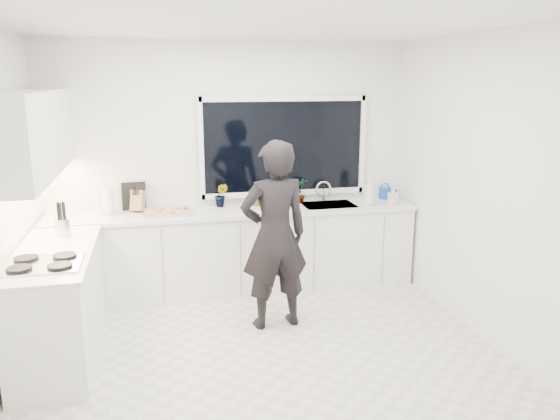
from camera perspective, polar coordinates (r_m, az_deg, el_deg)
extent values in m
cube|color=beige|center=(4.88, -1.86, -14.62)|extent=(4.00, 3.50, 0.02)
cube|color=white|center=(6.11, -5.16, 4.64)|extent=(4.00, 0.02, 2.70)
cube|color=white|center=(5.17, 20.46, 2.17)|extent=(0.02, 3.50, 2.70)
cube|color=white|center=(4.32, -2.16, 19.06)|extent=(4.00, 3.50, 0.02)
cube|color=black|center=(6.16, 0.42, 6.65)|extent=(1.80, 0.02, 1.00)
cube|color=white|center=(6.03, -4.57, -4.39)|extent=(3.92, 0.58, 0.88)
cube|color=white|center=(5.01, -22.08, -9.22)|extent=(0.58, 1.60, 0.88)
cube|color=silver|center=(5.89, -4.64, -0.16)|extent=(3.94, 0.62, 0.04)
cube|color=silver|center=(4.86, -22.56, -4.20)|extent=(0.62, 1.60, 0.04)
cube|color=white|center=(5.04, -24.28, 7.31)|extent=(0.34, 2.10, 0.70)
cube|color=silver|center=(6.14, 5.09, 0.12)|extent=(0.58, 0.42, 0.14)
cylinder|color=silver|center=(6.29, 4.56, 1.95)|extent=(0.03, 0.03, 0.22)
cube|color=black|center=(4.53, -23.55, -5.12)|extent=(0.56, 0.48, 0.03)
imported|color=black|center=(5.03, -0.58, -2.70)|extent=(0.70, 0.51, 1.77)
cube|color=silver|center=(5.81, -11.65, -0.25)|extent=(0.53, 0.41, 0.03)
cube|color=red|center=(5.80, -11.66, -0.08)|extent=(0.48, 0.36, 0.01)
cylinder|color=#123FA9|center=(6.52, 10.88, 1.76)|extent=(0.18, 0.18, 0.13)
cylinder|color=silver|center=(5.93, -17.48, 0.82)|extent=(0.12, 0.12, 0.26)
cube|color=#996647|center=(5.95, -14.64, 0.87)|extent=(0.16, 0.14, 0.22)
cylinder|color=silver|center=(5.26, -21.76, -1.68)|extent=(0.13, 0.13, 0.16)
cube|color=black|center=(6.05, -14.87, 1.34)|extent=(0.22, 0.07, 0.28)
cube|color=black|center=(6.05, -15.03, 1.43)|extent=(0.25, 0.02, 0.30)
imported|color=#26662D|center=(6.00, -6.17, 1.56)|extent=(0.17, 0.16, 0.26)
imported|color=#26662D|center=(6.06, -2.52, 1.72)|extent=(0.20, 0.23, 0.26)
imported|color=#26662D|center=(6.13, 0.74, 1.86)|extent=(0.20, 0.20, 0.26)
imported|color=#26662D|center=(6.17, 2.23, 2.07)|extent=(0.17, 0.14, 0.29)
imported|color=#D8BF66|center=(6.10, 9.30, 1.92)|extent=(0.16, 0.16, 0.32)
imported|color=#D8BF66|center=(6.22, 11.74, 1.48)|extent=(0.11, 0.11, 0.20)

